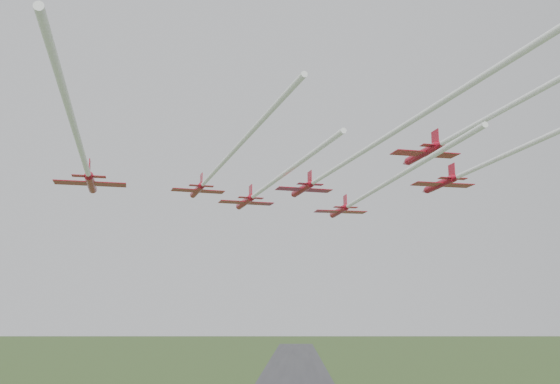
{
  "coord_description": "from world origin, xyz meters",
  "views": [
    {
      "loc": [
        1.05,
        -95.52,
        31.51
      ],
      "look_at": [
        -1.4,
        -2.45,
        50.1
      ],
      "focal_mm": 40.0,
      "sensor_mm": 36.0,
      "label": 1
    }
  ],
  "objects_px": {
    "jet_row3_right": "(475,168)",
    "jet_row4_right": "(457,135)",
    "jet_row2_left": "(215,171)",
    "jet_row3_mid": "(348,161)",
    "jet_row3_left": "(84,160)",
    "jet_lead": "(261,190)",
    "jet_row2_right": "(364,197)"
  },
  "relations": [
    {
      "from": "jet_row3_right",
      "to": "jet_row4_right",
      "type": "height_order",
      "value": "jet_row4_right"
    },
    {
      "from": "jet_lead",
      "to": "jet_row2_left",
      "type": "bearing_deg",
      "value": -127.79
    },
    {
      "from": "jet_row3_right",
      "to": "jet_row2_right",
      "type": "bearing_deg",
      "value": 141.05
    },
    {
      "from": "jet_row3_mid",
      "to": "jet_row4_right",
      "type": "relative_size",
      "value": 1.44
    },
    {
      "from": "jet_row3_right",
      "to": "jet_row4_right",
      "type": "bearing_deg",
      "value": -126.04
    },
    {
      "from": "jet_row3_left",
      "to": "jet_row4_right",
      "type": "height_order",
      "value": "jet_row4_right"
    },
    {
      "from": "jet_row3_mid",
      "to": "jet_row4_right",
      "type": "height_order",
      "value": "jet_row4_right"
    },
    {
      "from": "jet_row2_left",
      "to": "jet_lead",
      "type": "bearing_deg",
      "value": 51.62
    },
    {
      "from": "jet_row3_left",
      "to": "jet_row3_right",
      "type": "distance_m",
      "value": 51.39
    },
    {
      "from": "jet_lead",
      "to": "jet_row2_left",
      "type": "height_order",
      "value": "jet_lead"
    },
    {
      "from": "jet_lead",
      "to": "jet_row3_left",
      "type": "bearing_deg",
      "value": -137.78
    },
    {
      "from": "jet_row3_left",
      "to": "jet_row3_mid",
      "type": "relative_size",
      "value": 0.89
    },
    {
      "from": "jet_row2_left",
      "to": "jet_row3_right",
      "type": "distance_m",
      "value": 35.88
    },
    {
      "from": "jet_row3_right",
      "to": "jet_row2_left",
      "type": "bearing_deg",
      "value": 167.15
    },
    {
      "from": "jet_lead",
      "to": "jet_row3_left",
      "type": "relative_size",
      "value": 0.94
    },
    {
      "from": "jet_row2_right",
      "to": "jet_row3_right",
      "type": "relative_size",
      "value": 1.1
    },
    {
      "from": "jet_row3_left",
      "to": "jet_row3_right",
      "type": "xyz_separation_m",
      "value": [
        48.5,
        16.79,
        2.68
      ]
    },
    {
      "from": "jet_row3_mid",
      "to": "jet_row4_right",
      "type": "distance_m",
      "value": 12.75
    },
    {
      "from": "jet_row3_left",
      "to": "jet_row4_right",
      "type": "distance_m",
      "value": 42.4
    },
    {
      "from": "jet_lead",
      "to": "jet_row2_right",
      "type": "height_order",
      "value": "jet_lead"
    },
    {
      "from": "jet_lead",
      "to": "jet_row3_mid",
      "type": "height_order",
      "value": "jet_lead"
    },
    {
      "from": "jet_row3_right",
      "to": "jet_row3_mid",
      "type": "bearing_deg",
      "value": -158.07
    },
    {
      "from": "jet_lead",
      "to": "jet_row2_right",
      "type": "relative_size",
      "value": 0.93
    },
    {
      "from": "jet_row2_right",
      "to": "jet_row3_left",
      "type": "distance_m",
      "value": 41.38
    },
    {
      "from": "jet_row3_mid",
      "to": "jet_lead",
      "type": "bearing_deg",
      "value": 94.95
    },
    {
      "from": "jet_row2_left",
      "to": "jet_row3_right",
      "type": "height_order",
      "value": "jet_row3_right"
    },
    {
      "from": "jet_row2_right",
      "to": "jet_row3_left",
      "type": "relative_size",
      "value": 1.01
    },
    {
      "from": "jet_row3_left",
      "to": "jet_row3_right",
      "type": "bearing_deg",
      "value": 4.29
    },
    {
      "from": "jet_row3_mid",
      "to": "jet_row3_right",
      "type": "bearing_deg",
      "value": 17.93
    },
    {
      "from": "jet_row2_right",
      "to": "jet_row3_left",
      "type": "bearing_deg",
      "value": -156.89
    },
    {
      "from": "jet_row4_right",
      "to": "jet_row2_left",
      "type": "bearing_deg",
      "value": 138.54
    },
    {
      "from": "jet_row4_right",
      "to": "jet_row3_mid",
      "type": "bearing_deg",
      "value": 156.64
    }
  ]
}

